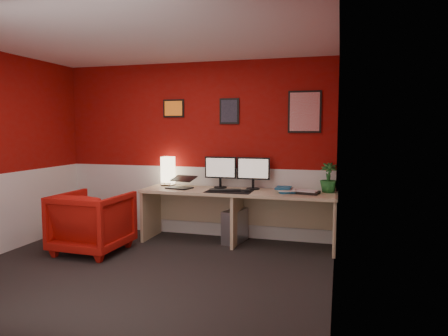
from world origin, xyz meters
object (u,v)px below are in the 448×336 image
(pc_tower, at_px, (235,226))
(armchair, at_px, (93,222))
(monitor_right, at_px, (253,168))
(zen_tray, at_px, (305,192))
(desk, at_px, (237,217))
(shoji_lamp, at_px, (168,172))
(potted_plant, at_px, (329,178))
(laptop, at_px, (179,181))
(monitor_left, at_px, (220,167))

(pc_tower, xyz_separation_m, armchair, (-1.62, -0.91, 0.16))
(monitor_right, bearing_deg, zen_tray, -13.92)
(desk, xyz_separation_m, monitor_right, (0.18, 0.18, 0.66))
(zen_tray, relative_size, armchair, 0.42)
(shoji_lamp, relative_size, monitor_right, 0.69)
(shoji_lamp, bearing_deg, armchair, -119.58)
(potted_plant, bearing_deg, laptop, -174.15)
(monitor_left, height_order, pc_tower, monitor_left)
(monitor_left, bearing_deg, zen_tray, -9.01)
(desk, xyz_separation_m, shoji_lamp, (-1.09, 0.21, 0.56))
(laptop, distance_m, monitor_right, 1.04)
(monitor_left, height_order, armchair, monitor_left)
(potted_plant, bearing_deg, shoji_lamp, 179.28)
(monitor_left, relative_size, zen_tray, 1.66)
(monitor_right, height_order, zen_tray, monitor_right)
(zen_tray, distance_m, pc_tower, 1.08)
(laptop, relative_size, zen_tray, 0.94)
(desk, height_order, armchair, armchair)
(monitor_left, xyz_separation_m, potted_plant, (1.47, -0.02, -0.10))
(laptop, distance_m, monitor_left, 0.60)
(potted_plant, distance_m, armchair, 3.07)
(pc_tower, bearing_deg, potted_plant, 15.93)
(shoji_lamp, relative_size, pc_tower, 0.89)
(zen_tray, relative_size, pc_tower, 0.78)
(monitor_right, distance_m, armchair, 2.21)
(shoji_lamp, bearing_deg, zen_tray, -5.70)
(pc_tower, height_order, armchair, armchair)
(zen_tray, height_order, potted_plant, potted_plant)
(shoji_lamp, relative_size, laptop, 1.21)
(desk, bearing_deg, armchair, -153.67)
(zen_tray, bearing_deg, monitor_right, 166.08)
(desk, distance_m, potted_plant, 1.31)
(monitor_left, bearing_deg, shoji_lamp, 179.29)
(shoji_lamp, distance_m, zen_tray, 2.00)
(monitor_left, distance_m, zen_tray, 1.23)
(pc_tower, bearing_deg, zen_tray, 6.98)
(zen_tray, bearing_deg, potted_plant, 30.67)
(desk, relative_size, zen_tray, 7.43)
(zen_tray, distance_m, potted_plant, 0.38)
(laptop, distance_m, armchair, 1.26)
(shoji_lamp, distance_m, armchair, 1.31)
(zen_tray, xyz_separation_m, potted_plant, (0.29, 0.17, 0.18))
(monitor_left, height_order, monitor_right, same)
(shoji_lamp, xyz_separation_m, monitor_left, (0.80, -0.01, 0.09))
(laptop, relative_size, potted_plant, 0.86)
(monitor_right, xyz_separation_m, pc_tower, (-0.23, -0.10, -0.80))
(laptop, distance_m, zen_tray, 1.71)
(shoji_lamp, xyz_separation_m, laptop, (0.27, -0.23, -0.09))
(laptop, height_order, monitor_right, monitor_right)
(desk, bearing_deg, laptop, -178.06)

